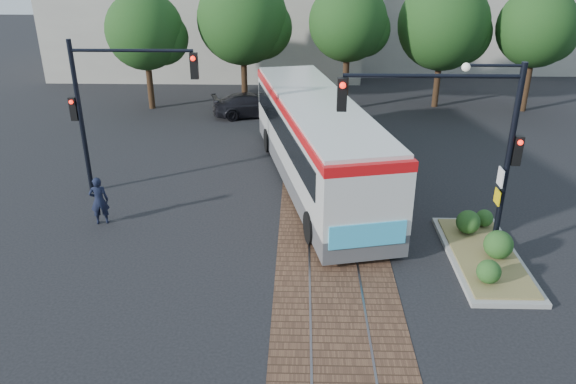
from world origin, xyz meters
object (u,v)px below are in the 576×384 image
signal_pole_main (470,133)px  signal_pole_left (107,97)px  officer (99,201)px  city_bus (316,138)px  parked_car (252,105)px  traffic_island (485,249)px

signal_pole_main → signal_pole_left: (-12.23, 4.80, -0.29)m
signal_pole_main → officer: bearing=170.5°
city_bus → officer: bearing=-166.3°
signal_pole_left → signal_pole_main: bearing=-21.4°
signal_pole_left → parked_car: (4.49, 10.56, -3.21)m
signal_pole_main → parked_car: (-7.74, 15.37, -3.51)m
traffic_island → parked_car: size_ratio=1.16×
signal_pole_main → signal_pole_left: 13.14m
signal_pole_left → officer: bearing=-85.7°
city_bus → parked_car: city_bus is taller
signal_pole_main → signal_pole_left: signal_pole_main is taller
signal_pole_main → parked_car: size_ratio=1.34×
traffic_island → signal_pole_left: size_ratio=0.87×
traffic_island → signal_pole_main: size_ratio=0.87×
signal_pole_main → officer: (-12.02, 2.00, -3.27)m
city_bus → parked_car: size_ratio=3.02×
traffic_island → signal_pole_left: bearing=159.6°
signal_pole_left → officer: (0.21, -2.80, -2.98)m
parked_car → signal_pole_left: bearing=141.1°
signal_pole_main → traffic_island: bearing=-5.4°
officer → parked_car: 14.03m
city_bus → traffic_island: bearing=-60.4°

